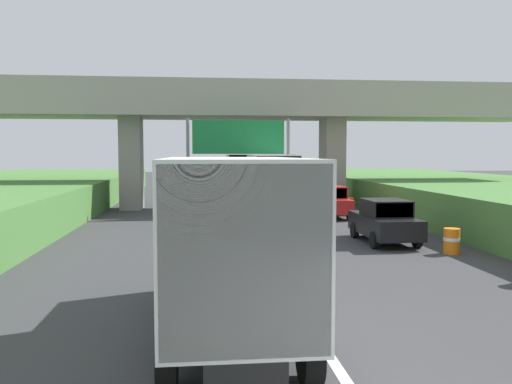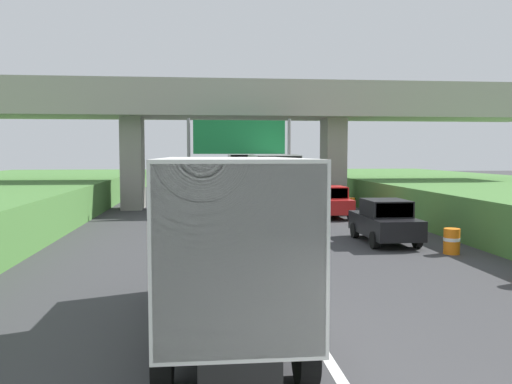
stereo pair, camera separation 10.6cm
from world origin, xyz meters
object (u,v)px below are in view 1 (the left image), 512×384
at_px(car_black, 385,221).
at_px(car_red, 329,202).
at_px(overhead_highway_sign, 239,144).
at_px(construction_barrel_4, 374,213).
at_px(construction_barrel_5, 349,205).
at_px(truck_orange, 238,169).
at_px(truck_silver, 230,237).
at_px(construction_barrel_3, 405,224).
at_px(construction_barrel_2, 452,241).
at_px(truck_white, 277,171).
at_px(truck_green, 270,182).

height_order(car_black, car_red, same).
bearing_deg(car_red, overhead_highway_sign, 164.45).
bearing_deg(car_black, car_red, 90.74).
relative_size(construction_barrel_4, construction_barrel_5, 1.00).
bearing_deg(car_red, truck_orange, 96.60).
bearing_deg(construction_barrel_5, truck_silver, -111.88).
height_order(truck_orange, construction_barrel_3, truck_orange).
distance_m(car_red, construction_barrel_2, 11.23).
xyz_separation_m(construction_barrel_2, construction_barrel_4, (0.13, 8.68, 0.00)).
height_order(truck_silver, construction_barrel_4, truck_silver).
bearing_deg(truck_white, construction_barrel_5, -84.52).
height_order(truck_orange, car_red, truck_orange).
distance_m(truck_white, car_red, 19.87).
bearing_deg(construction_barrel_3, overhead_highway_sign, 129.10).
distance_m(truck_green, construction_barrel_2, 13.02).
xyz_separation_m(truck_white, construction_barrel_3, (1.69, -26.60, -1.47)).
bearing_deg(construction_barrel_2, construction_barrel_3, 89.53).
distance_m(overhead_highway_sign, construction_barrel_2, 14.55).
relative_size(truck_silver, construction_barrel_2, 8.11).
bearing_deg(truck_orange, construction_barrel_5, -79.04).
xyz_separation_m(truck_white, truck_silver, (-6.57, -38.57, 0.00)).
relative_size(truck_white, truck_orange, 1.00).
relative_size(truck_green, car_black, 1.78).
height_order(construction_barrel_2, construction_barrel_5, same).
height_order(construction_barrel_2, construction_barrel_3, same).
distance_m(truck_white, truck_orange, 7.68).
relative_size(car_black, construction_barrel_3, 4.56).
bearing_deg(overhead_highway_sign, construction_barrel_3, -50.90).
relative_size(truck_white, construction_barrel_5, 8.11).
height_order(overhead_highway_sign, construction_barrel_3, overhead_highway_sign).
distance_m(truck_white, truck_silver, 39.12).
height_order(truck_white, construction_barrel_2, truck_white).
bearing_deg(truck_green, car_black, -70.85).
xyz_separation_m(truck_green, car_black, (3.30, -9.49, -1.08)).
height_order(overhead_highway_sign, car_red, overhead_highway_sign).
distance_m(construction_barrel_3, construction_barrel_4, 4.34).
xyz_separation_m(truck_orange, construction_barrel_2, (4.76, -37.97, -1.47)).
bearing_deg(construction_barrel_3, construction_barrel_5, 89.78).
height_order(truck_white, truck_silver, same).
distance_m(truck_green, truck_orange, 25.97).
bearing_deg(construction_barrel_4, car_black, -105.08).
relative_size(truck_silver, construction_barrel_4, 8.11).
relative_size(truck_green, truck_silver, 1.00).
bearing_deg(construction_barrel_5, car_red, -131.79).
distance_m(construction_barrel_4, construction_barrel_5, 4.34).
distance_m(truck_silver, construction_barrel_3, 14.61).
distance_m(truck_green, construction_barrel_4, 6.14).
height_order(overhead_highway_sign, truck_orange, overhead_highway_sign).
distance_m(car_red, construction_barrel_3, 6.98).
xyz_separation_m(construction_barrel_4, construction_barrel_5, (-0.06, 4.34, 0.00)).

